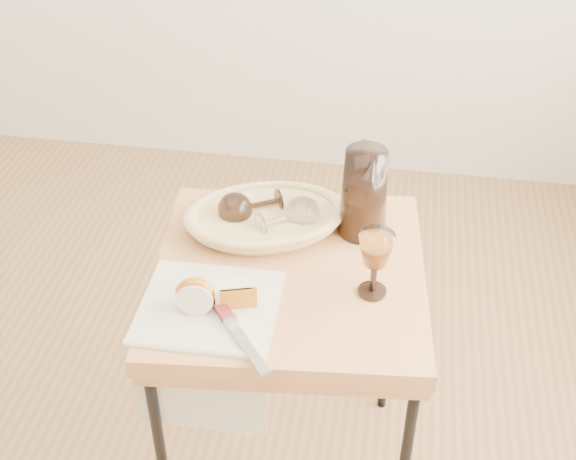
% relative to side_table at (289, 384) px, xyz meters
% --- Properties ---
extents(side_table, '(0.63, 0.63, 0.74)m').
position_rel_side_table_xyz_m(side_table, '(0.00, 0.00, 0.00)').
color(side_table, brown).
rests_on(side_table, floor).
extents(tea_towel, '(0.28, 0.25, 0.01)m').
position_rel_side_table_xyz_m(tea_towel, '(-0.14, -0.14, 0.37)').
color(tea_towel, beige).
rests_on(tea_towel, side_table).
extents(bread_basket, '(0.38, 0.32, 0.05)m').
position_rel_side_table_xyz_m(bread_basket, '(-0.08, 0.13, 0.39)').
color(bread_basket, tan).
rests_on(bread_basket, side_table).
extents(goblet_lying_a, '(0.15, 0.13, 0.08)m').
position_rel_side_table_xyz_m(goblet_lying_a, '(-0.11, 0.15, 0.42)').
color(goblet_lying_a, '#38261A').
rests_on(goblet_lying_a, bread_basket).
extents(goblet_lying_b, '(0.15, 0.14, 0.08)m').
position_rel_side_table_xyz_m(goblet_lying_b, '(-0.03, 0.11, 0.42)').
color(goblet_lying_b, white).
rests_on(goblet_lying_b, bread_basket).
extents(pitcher, '(0.21, 0.26, 0.25)m').
position_rel_side_table_xyz_m(pitcher, '(0.14, 0.16, 0.48)').
color(pitcher, black).
rests_on(pitcher, side_table).
extents(wine_goblet, '(0.10, 0.10, 0.15)m').
position_rel_side_table_xyz_m(wine_goblet, '(0.18, -0.05, 0.45)').
color(wine_goblet, white).
rests_on(wine_goblet, side_table).
extents(apple_half, '(0.09, 0.05, 0.07)m').
position_rel_side_table_xyz_m(apple_half, '(-0.16, -0.15, 0.41)').
color(apple_half, red).
rests_on(apple_half, tea_towel).
extents(apple_wedge, '(0.08, 0.06, 0.05)m').
position_rel_side_table_xyz_m(apple_wedge, '(-0.09, -0.13, 0.40)').
color(apple_wedge, '#EBE2C6').
rests_on(apple_wedge, tea_towel).
extents(table_knife, '(0.18, 0.21, 0.02)m').
position_rel_side_table_xyz_m(table_knife, '(-0.08, -0.20, 0.39)').
color(table_knife, silver).
rests_on(table_knife, tea_towel).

